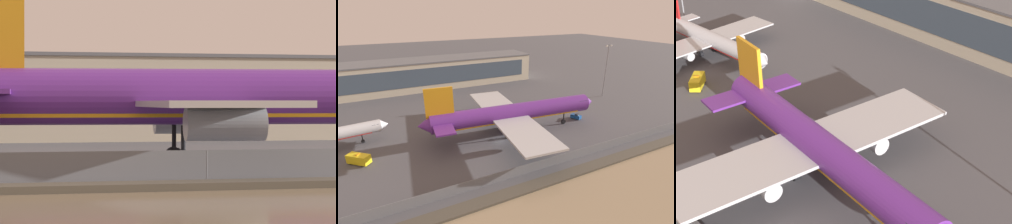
% 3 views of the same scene
% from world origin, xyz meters
% --- Properties ---
extents(ground_plane, '(500.00, 500.00, 0.00)m').
position_xyz_m(ground_plane, '(0.00, 0.00, 0.00)').
color(ground_plane, '#4C4C51').
extents(shoreline_seawall, '(320.00, 3.00, 0.50)m').
position_xyz_m(shoreline_seawall, '(0.00, -20.50, 0.25)').
color(shoreline_seawall, '#474238').
rests_on(shoreline_seawall, ground).
extents(perimeter_fence, '(280.00, 0.10, 2.32)m').
position_xyz_m(perimeter_fence, '(0.00, -16.00, 1.16)').
color(perimeter_fence, slate).
rests_on(perimeter_fence, ground).
extents(cargo_jet_purple, '(52.95, 45.57, 15.61)m').
position_xyz_m(cargo_jet_purple, '(5.35, 3.22, 5.96)').
color(cargo_jet_purple, '#602889').
rests_on(cargo_jet_purple, ground).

